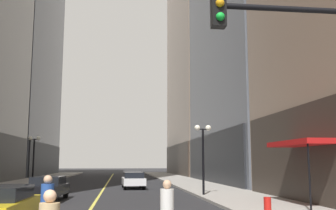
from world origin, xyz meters
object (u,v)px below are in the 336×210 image
object	(u,v)px
car_black	(48,188)
street_lamp_right_mid	(203,144)
fire_hydrant_right	(268,208)
street_lamp_left_far	(34,149)
pedestrian_in_blue_hoodie	(47,203)
traffic_light_near_right	(325,80)
car_white	(133,180)
pedestrian_in_white_shirt	(167,209)

from	to	relation	value
car_black	street_lamp_right_mid	distance (m)	9.52
fire_hydrant_right	street_lamp_left_far	bearing A→B (deg)	121.49
pedestrian_in_blue_hoodie	traffic_light_near_right	xyz separation A→B (m)	(5.97, -3.80, 2.70)
street_lamp_right_mid	fire_hydrant_right	size ratio (longest dim) A/B	5.54
car_white	pedestrian_in_white_shirt	distance (m)	22.65
car_black	traffic_light_near_right	xyz separation A→B (m)	(8.05, -15.69, 3.02)
traffic_light_near_right	street_lamp_right_mid	world-z (taller)	traffic_light_near_right
car_white	pedestrian_in_blue_hoodie	world-z (taller)	pedestrian_in_blue_hoodie
pedestrian_in_white_shirt	street_lamp_right_mid	world-z (taller)	street_lamp_right_mid
street_lamp_left_far	fire_hydrant_right	distance (m)	25.62
car_black	street_lamp_right_mid	world-z (taller)	street_lamp_right_mid
pedestrian_in_white_shirt	street_lamp_left_far	bearing A→B (deg)	108.45
street_lamp_right_mid	traffic_light_near_right	bearing A→B (deg)	-93.57
pedestrian_in_white_shirt	street_lamp_right_mid	bearing A→B (deg)	74.62
car_black	car_white	distance (m)	10.82
street_lamp_left_far	traffic_light_near_right	bearing A→B (deg)	-68.08
traffic_light_near_right	pedestrian_in_blue_hoodie	bearing A→B (deg)	147.52
pedestrian_in_blue_hoodie	fire_hydrant_right	world-z (taller)	pedestrian_in_blue_hoodie
car_black	street_lamp_right_mid	size ratio (longest dim) A/B	0.96
car_white	street_lamp_right_mid	xyz separation A→B (m)	(4.03, -8.39, 2.54)
traffic_light_near_right	street_lamp_left_far	distance (m)	31.48
street_lamp_right_mid	street_lamp_left_far	bearing A→B (deg)	136.02
pedestrian_in_blue_hoodie	street_lamp_left_far	size ratio (longest dim) A/B	0.40
pedestrian_in_white_shirt	street_lamp_left_far	size ratio (longest dim) A/B	0.38
pedestrian_in_white_shirt	pedestrian_in_blue_hoodie	bearing A→B (deg)	158.72
street_lamp_left_far	fire_hydrant_right	size ratio (longest dim) A/B	5.54
pedestrian_in_white_shirt	car_white	bearing A→B (deg)	90.28
car_white	street_lamp_left_far	size ratio (longest dim) A/B	0.96
pedestrian_in_blue_hoodie	fire_hydrant_right	bearing A→B (deg)	26.18
traffic_light_near_right	street_lamp_left_far	world-z (taller)	traffic_light_near_right
traffic_light_near_right	fire_hydrant_right	xyz separation A→B (m)	(1.55, 7.49, -3.34)
street_lamp_right_mid	pedestrian_in_white_shirt	bearing A→B (deg)	-105.38
fire_hydrant_right	pedestrian_in_blue_hoodie	bearing A→B (deg)	-153.82
street_lamp_right_mid	fire_hydrant_right	bearing A→B (deg)	-86.94
car_black	fire_hydrant_right	distance (m)	12.63
car_black	car_white	size ratio (longest dim) A/B	0.99
car_white	pedestrian_in_white_shirt	world-z (taller)	pedestrian_in_white_shirt
car_white	pedestrian_in_blue_hoodie	bearing A→B (deg)	-97.92
traffic_light_near_right	street_lamp_right_mid	xyz separation A→B (m)	(1.05, 16.85, -0.49)
car_white	street_lamp_right_mid	world-z (taller)	street_lamp_right_mid
pedestrian_in_blue_hoodie	traffic_light_near_right	world-z (taller)	traffic_light_near_right
car_white	fire_hydrant_right	size ratio (longest dim) A/B	5.34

